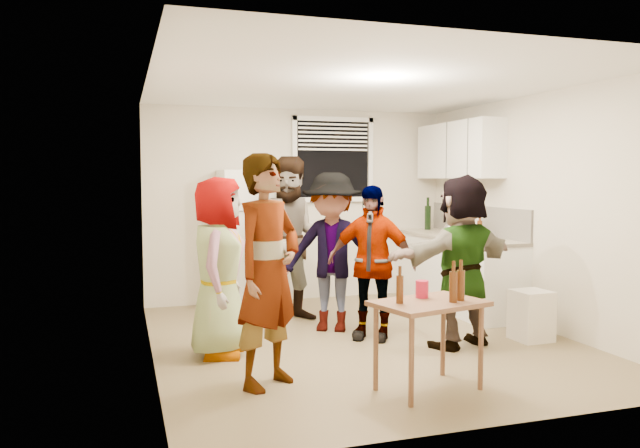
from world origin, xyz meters
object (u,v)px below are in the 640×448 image
object	(u,v)px
kettle	(451,235)
guest_back_right	(332,330)
red_cup	(422,298)
blue_cup	(465,241)
guest_back_left	(294,320)
refrigerator	(249,240)
guest_grey	(219,355)
trash_bin	(531,315)
beer_bottle_table	(400,303)
wine_bottle	(428,230)
beer_bottle_counter	(479,241)
serving_table	(428,390)
guest_black	(371,338)
guest_stripe	(269,385)
guest_orange	(460,346)

from	to	relation	value
kettle	guest_back_right	world-z (taller)	kettle
red_cup	blue_cup	bearing A→B (deg)	51.34
guest_back_left	guest_back_right	size ratio (longest dim) A/B	1.11
blue_cup	guest_back_right	xyz separation A→B (m)	(-1.59, -0.00, -0.90)
refrigerator	guest_back_left	distance (m)	1.22
guest_grey	guest_back_right	size ratio (longest dim) A/B	0.97
trash_bin	guest_back_left	size ratio (longest dim) A/B	0.27
beer_bottle_table	kettle	bearing A→B (deg)	54.04
wine_bottle	blue_cup	bearing A→B (deg)	-101.65
kettle	blue_cup	xyz separation A→B (m)	(-0.21, -0.69, 0.00)
beer_bottle_counter	guest_back_right	xyz separation A→B (m)	(-1.75, 0.03, -0.90)
kettle	beer_bottle_counter	bearing A→B (deg)	-117.74
kettle	serving_table	distance (m)	3.29
trash_bin	guest_back_left	xyz separation A→B (m)	(-2.01, 1.56, -0.25)
guest_grey	guest_back_right	distance (m)	1.40
refrigerator	serving_table	size ratio (longest dim) A/B	2.11
trash_bin	guest_back_right	world-z (taller)	trash_bin
wine_bottle	beer_bottle_counter	xyz separation A→B (m)	(-0.15, -1.54, 0.00)
wine_bottle	guest_black	xyz separation A→B (m)	(-1.64, -1.95, -0.90)
beer_bottle_table	guest_back_right	size ratio (longest dim) A/B	0.12
serving_table	guest_back_right	xyz separation A→B (m)	(-0.10, 1.99, 0.00)
serving_table	guest_stripe	xyz separation A→B (m)	(-1.13, 0.47, 0.00)
trash_bin	guest_orange	size ratio (longest dim) A/B	0.30
refrigerator	trash_bin	bearing A→B (deg)	-45.15
trash_bin	guest_black	bearing A→B (deg)	160.02
beer_bottle_counter	guest_stripe	size ratio (longest dim) A/B	0.13
guest_grey	beer_bottle_counter	bearing A→B (deg)	-61.23
blue_cup	trash_bin	xyz separation A→B (m)	(0.16, -0.99, -0.65)
refrigerator	guest_stripe	distance (m)	3.04
blue_cup	guest_back_right	distance (m)	1.83
guest_grey	guest_back_left	distance (m)	1.54
guest_back_right	kettle	bearing A→B (deg)	48.25
trash_bin	red_cup	bearing A→B (deg)	-152.39
beer_bottle_counter	guest_stripe	bearing A→B (deg)	-151.93
refrigerator	guest_orange	size ratio (longest dim) A/B	1.04
guest_stripe	trash_bin	bearing A→B (deg)	-26.39
kettle	guest_back_left	distance (m)	2.25
trash_bin	guest_grey	distance (m)	3.06
guest_grey	guest_back_left	world-z (taller)	guest_back_left
refrigerator	serving_table	distance (m)	3.54
red_cup	guest_black	distance (m)	1.56
refrigerator	red_cup	size ratio (longest dim) A/B	12.79
kettle	guest_stripe	distance (m)	3.70
beer_bottle_table	guest_back_left	bearing A→B (deg)	92.46
wine_bottle	beer_bottle_table	size ratio (longest dim) A/B	1.59
beer_bottle_table	guest_back_left	distance (m)	2.66
serving_table	guest_grey	distance (m)	1.96
beer_bottle_table	guest_black	xyz separation A→B (m)	(0.41, 1.55, -0.68)
wine_bottle	guest_grey	distance (m)	3.90
beer_bottle_table	red_cup	xyz separation A→B (m)	(0.26, 0.15, 0.00)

